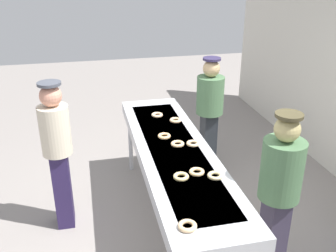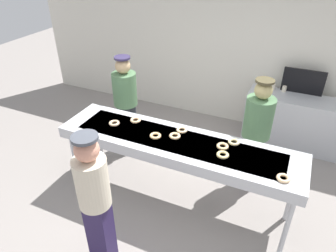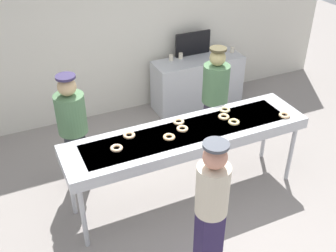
{
  "view_description": "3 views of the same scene",
  "coord_description": "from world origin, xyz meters",
  "px_view_note": "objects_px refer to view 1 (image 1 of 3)",
  "views": [
    {
      "loc": [
        3.33,
        -0.82,
        2.74
      ],
      "look_at": [
        -0.06,
        -0.05,
        1.21
      ],
      "focal_mm": 40.44,
      "sensor_mm": 36.0,
      "label": 1
    },
    {
      "loc": [
        1.15,
        -2.81,
        3.07
      ],
      "look_at": [
        -0.1,
        -0.04,
        1.19
      ],
      "focal_mm": 33.05,
      "sensor_mm": 36.0,
      "label": 2
    },
    {
      "loc": [
        -1.87,
        -3.52,
        3.62
      ],
      "look_at": [
        -0.31,
        -0.11,
        1.21
      ],
      "focal_mm": 43.5,
      "sensor_mm": 36.0,
      "label": 3
    }
  ],
  "objects_px": {
    "plain_donut_0": "(181,177)",
    "plain_donut_2": "(215,176)",
    "worker_assistant": "(279,186)",
    "plain_donut_5": "(178,144)",
    "plain_donut_1": "(164,136)",
    "worker_baker": "(210,107)",
    "plain_donut_6": "(197,172)",
    "fryer_conveyor": "(174,155)",
    "plain_donut_4": "(193,144)",
    "customer_waiting": "(58,150)",
    "plain_donut_8": "(187,226)",
    "plain_donut_7": "(157,115)",
    "plain_donut_3": "(175,120)"
  },
  "relations": [
    {
      "from": "plain_donut_0",
      "to": "plain_donut_2",
      "type": "distance_m",
      "value": 0.3
    },
    {
      "from": "plain_donut_2",
      "to": "worker_assistant",
      "type": "distance_m",
      "value": 0.57
    },
    {
      "from": "plain_donut_0",
      "to": "plain_donut_5",
      "type": "relative_size",
      "value": 1.0
    },
    {
      "from": "plain_donut_1",
      "to": "worker_baker",
      "type": "height_order",
      "value": "worker_baker"
    },
    {
      "from": "plain_donut_0",
      "to": "plain_donut_6",
      "type": "xyz_separation_m",
      "value": [
        -0.05,
        0.16,
        0.0
      ]
    },
    {
      "from": "fryer_conveyor",
      "to": "plain_donut_4",
      "type": "bearing_deg",
      "value": 96.21
    },
    {
      "from": "plain_donut_2",
      "to": "plain_donut_6",
      "type": "relative_size",
      "value": 1.0
    },
    {
      "from": "plain_donut_2",
      "to": "plain_donut_6",
      "type": "xyz_separation_m",
      "value": [
        -0.1,
        -0.14,
        0.0
      ]
    },
    {
      "from": "plain_donut_5",
      "to": "customer_waiting",
      "type": "bearing_deg",
      "value": -103.85
    },
    {
      "from": "plain_donut_5",
      "to": "worker_baker",
      "type": "height_order",
      "value": "worker_baker"
    },
    {
      "from": "plain_donut_2",
      "to": "plain_donut_8",
      "type": "relative_size",
      "value": 1.0
    },
    {
      "from": "worker_assistant",
      "to": "customer_waiting",
      "type": "relative_size",
      "value": 0.97
    },
    {
      "from": "plain_donut_6",
      "to": "plain_donut_7",
      "type": "relative_size",
      "value": 1.0
    },
    {
      "from": "customer_waiting",
      "to": "worker_baker",
      "type": "bearing_deg",
      "value": 113.16
    },
    {
      "from": "plain_donut_1",
      "to": "customer_waiting",
      "type": "height_order",
      "value": "customer_waiting"
    },
    {
      "from": "plain_donut_6",
      "to": "plain_donut_2",
      "type": "bearing_deg",
      "value": 54.84
    },
    {
      "from": "plain_donut_0",
      "to": "plain_donut_7",
      "type": "height_order",
      "value": "same"
    },
    {
      "from": "fryer_conveyor",
      "to": "plain_donut_5",
      "type": "relative_size",
      "value": 21.4
    },
    {
      "from": "plain_donut_6",
      "to": "plain_donut_7",
      "type": "bearing_deg",
      "value": -176.94
    },
    {
      "from": "plain_donut_8",
      "to": "worker_baker",
      "type": "bearing_deg",
      "value": 157.93
    },
    {
      "from": "plain_donut_8",
      "to": "worker_baker",
      "type": "xyz_separation_m",
      "value": [
        -2.42,
        0.98,
        -0.08
      ]
    },
    {
      "from": "plain_donut_1",
      "to": "plain_donut_8",
      "type": "relative_size",
      "value": 1.0
    },
    {
      "from": "plain_donut_0",
      "to": "plain_donut_4",
      "type": "relative_size",
      "value": 1.0
    },
    {
      "from": "fryer_conveyor",
      "to": "plain_donut_4",
      "type": "distance_m",
      "value": 0.23
    },
    {
      "from": "plain_donut_2",
      "to": "plain_donut_5",
      "type": "height_order",
      "value": "same"
    },
    {
      "from": "plain_donut_3",
      "to": "plain_donut_1",
      "type": "bearing_deg",
      "value": -29.1
    },
    {
      "from": "fryer_conveyor",
      "to": "plain_donut_7",
      "type": "bearing_deg",
      "value": 179.75
    },
    {
      "from": "plain_donut_3",
      "to": "fryer_conveyor",
      "type": "bearing_deg",
      "value": -15.02
    },
    {
      "from": "plain_donut_4",
      "to": "worker_assistant",
      "type": "height_order",
      "value": "worker_assistant"
    },
    {
      "from": "plain_donut_2",
      "to": "plain_donut_8",
      "type": "distance_m",
      "value": 0.74
    },
    {
      "from": "plain_donut_4",
      "to": "plain_donut_7",
      "type": "distance_m",
      "value": 0.88
    },
    {
      "from": "plain_donut_2",
      "to": "worker_assistant",
      "type": "bearing_deg",
      "value": 71.81
    },
    {
      "from": "plain_donut_0",
      "to": "plain_donut_8",
      "type": "xyz_separation_m",
      "value": [
        0.66,
        -0.12,
        0.0
      ]
    },
    {
      "from": "fryer_conveyor",
      "to": "worker_baker",
      "type": "relative_size",
      "value": 1.85
    },
    {
      "from": "plain_donut_5",
      "to": "plain_donut_3",
      "type": "bearing_deg",
      "value": 168.13
    },
    {
      "from": "customer_waiting",
      "to": "plain_donut_8",
      "type": "bearing_deg",
      "value": 31.09
    },
    {
      "from": "plain_donut_1",
      "to": "plain_donut_5",
      "type": "bearing_deg",
      "value": 23.49
    },
    {
      "from": "plain_donut_4",
      "to": "worker_assistant",
      "type": "xyz_separation_m",
      "value": [
        0.83,
        0.54,
        -0.08
      ]
    },
    {
      "from": "fryer_conveyor",
      "to": "plain_donut_2",
      "type": "height_order",
      "value": "plain_donut_2"
    },
    {
      "from": "worker_baker",
      "to": "customer_waiting",
      "type": "xyz_separation_m",
      "value": [
        0.84,
        -1.94,
        0.0
      ]
    },
    {
      "from": "plain_donut_7",
      "to": "worker_assistant",
      "type": "bearing_deg",
      "value": 23.9
    },
    {
      "from": "plain_donut_3",
      "to": "worker_baker",
      "type": "height_order",
      "value": "worker_baker"
    },
    {
      "from": "plain_donut_6",
      "to": "worker_assistant",
      "type": "bearing_deg",
      "value": 67.9
    },
    {
      "from": "worker_baker",
      "to": "plain_donut_3",
      "type": "bearing_deg",
      "value": 137.0
    },
    {
      "from": "plain_donut_5",
      "to": "plain_donut_0",
      "type": "bearing_deg",
      "value": -11.43
    },
    {
      "from": "plain_donut_5",
      "to": "plain_donut_6",
      "type": "xyz_separation_m",
      "value": [
        0.58,
        0.03,
        0.0
      ]
    },
    {
      "from": "plain_donut_4",
      "to": "worker_assistant",
      "type": "distance_m",
      "value": 0.99
    },
    {
      "from": "plain_donut_0",
      "to": "plain_donut_6",
      "type": "distance_m",
      "value": 0.16
    },
    {
      "from": "worker_assistant",
      "to": "customer_waiting",
      "type": "xyz_separation_m",
      "value": [
        -1.15,
        -1.91,
        -0.0
      ]
    },
    {
      "from": "plain_donut_7",
      "to": "customer_waiting",
      "type": "xyz_separation_m",
      "value": [
        0.53,
        -1.17,
        -0.08
      ]
    }
  ]
}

